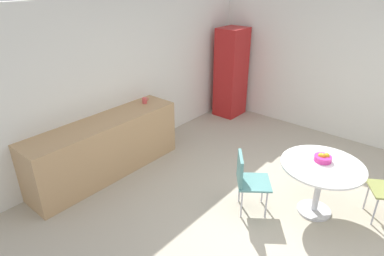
{
  "coord_description": "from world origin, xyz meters",
  "views": [
    {
      "loc": [
        -3.26,
        -1.24,
        2.92
      ],
      "look_at": [
        -0.11,
        1.41,
        0.95
      ],
      "focal_mm": 30.87,
      "sensor_mm": 36.0,
      "label": 1
    }
  ],
  "objects_px": {
    "chair_teal": "(247,177)",
    "fruit_bowl": "(323,158)",
    "locker_cabinet": "(231,73)",
    "mug_white": "(145,100)",
    "round_table": "(321,174)"
  },
  "relations": [
    {
      "from": "chair_teal",
      "to": "mug_white",
      "type": "xyz_separation_m",
      "value": [
        0.29,
        2.2,
        0.43
      ]
    },
    {
      "from": "mug_white",
      "to": "chair_teal",
      "type": "bearing_deg",
      "value": -97.41
    },
    {
      "from": "locker_cabinet",
      "to": "mug_white",
      "type": "height_order",
      "value": "locker_cabinet"
    },
    {
      "from": "fruit_bowl",
      "to": "mug_white",
      "type": "distance_m",
      "value": 2.93
    },
    {
      "from": "fruit_bowl",
      "to": "mug_white",
      "type": "relative_size",
      "value": 1.69
    },
    {
      "from": "locker_cabinet",
      "to": "fruit_bowl",
      "type": "height_order",
      "value": "locker_cabinet"
    },
    {
      "from": "round_table",
      "to": "chair_teal",
      "type": "relative_size",
      "value": 1.24
    },
    {
      "from": "chair_teal",
      "to": "round_table",
      "type": "bearing_deg",
      "value": -52.58
    },
    {
      "from": "fruit_bowl",
      "to": "mug_white",
      "type": "xyz_separation_m",
      "value": [
        -0.36,
        2.91,
        0.17
      ]
    },
    {
      "from": "round_table",
      "to": "mug_white",
      "type": "bearing_deg",
      "value": 95.44
    },
    {
      "from": "locker_cabinet",
      "to": "mug_white",
      "type": "distance_m",
      "value": 2.35
    },
    {
      "from": "mug_white",
      "to": "fruit_bowl",
      "type": "bearing_deg",
      "value": -82.92
    },
    {
      "from": "round_table",
      "to": "mug_white",
      "type": "height_order",
      "value": "mug_white"
    },
    {
      "from": "locker_cabinet",
      "to": "mug_white",
      "type": "xyz_separation_m",
      "value": [
        -2.34,
        0.16,
        0.01
      ]
    },
    {
      "from": "chair_teal",
      "to": "fruit_bowl",
      "type": "bearing_deg",
      "value": -47.38
    }
  ]
}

